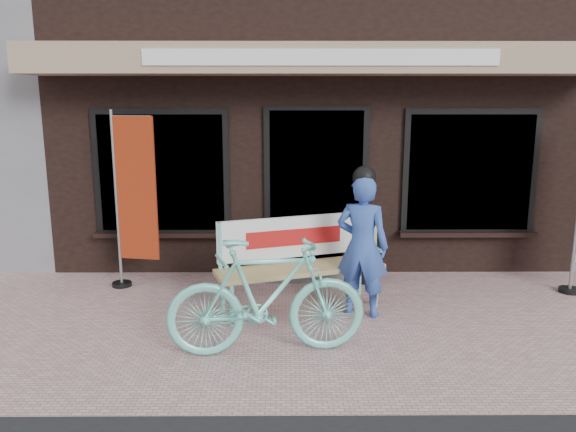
{
  "coord_description": "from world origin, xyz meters",
  "views": [
    {
      "loc": [
        -0.41,
        -5.25,
        2.31
      ],
      "look_at": [
        -0.37,
        0.7,
        1.05
      ],
      "focal_mm": 35.0,
      "sensor_mm": 36.0,
      "label": 1
    }
  ],
  "objects_px": {
    "bench": "(298,255)",
    "person": "(362,243)",
    "nobori_red": "(133,198)",
    "menu_stand": "(361,247)",
    "bicycle": "(267,297)"
  },
  "relations": [
    {
      "from": "bench",
      "to": "person",
      "type": "relative_size",
      "value": 1.18
    },
    {
      "from": "nobori_red",
      "to": "menu_stand",
      "type": "bearing_deg",
      "value": 12.63
    },
    {
      "from": "person",
      "to": "nobori_red",
      "type": "bearing_deg",
      "value": -178.66
    },
    {
      "from": "nobori_red",
      "to": "bicycle",
      "type": "bearing_deg",
      "value": -37.85
    },
    {
      "from": "nobori_red",
      "to": "bench",
      "type": "bearing_deg",
      "value": -8.25
    },
    {
      "from": "bicycle",
      "to": "menu_stand",
      "type": "bearing_deg",
      "value": -36.43
    },
    {
      "from": "bicycle",
      "to": "menu_stand",
      "type": "height_order",
      "value": "bicycle"
    },
    {
      "from": "person",
      "to": "bench",
      "type": "bearing_deg",
      "value": -179.41
    },
    {
      "from": "bicycle",
      "to": "nobori_red",
      "type": "height_order",
      "value": "nobori_red"
    },
    {
      "from": "person",
      "to": "menu_stand",
      "type": "height_order",
      "value": "person"
    },
    {
      "from": "menu_stand",
      "to": "bicycle",
      "type": "bearing_deg",
      "value": -102.0
    },
    {
      "from": "bench",
      "to": "menu_stand",
      "type": "distance_m",
      "value": 1.13
    },
    {
      "from": "bicycle",
      "to": "nobori_red",
      "type": "bearing_deg",
      "value": 35.13
    },
    {
      "from": "bench",
      "to": "person",
      "type": "height_order",
      "value": "person"
    },
    {
      "from": "nobori_red",
      "to": "menu_stand",
      "type": "xyz_separation_m",
      "value": [
        2.78,
        0.11,
        -0.64
      ]
    }
  ]
}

